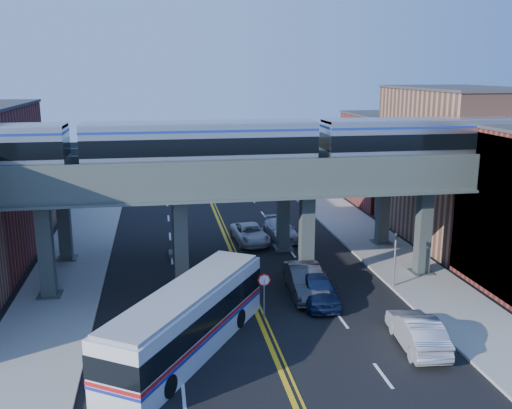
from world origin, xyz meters
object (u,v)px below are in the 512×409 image
at_px(car_lane_c, 250,234).
at_px(car_parked_curb, 417,331).
at_px(transit_bus, 188,321).
at_px(car_lane_d, 281,230).
at_px(car_lane_a, 318,288).
at_px(car_lane_b, 305,281).
at_px(stop_sign, 264,288).
at_px(transit_train, 201,145).
at_px(traffic_signal, 395,254).

height_order(car_lane_c, car_parked_curb, car_parked_curb).
relative_size(transit_bus, car_lane_d, 2.31).
xyz_separation_m(car_lane_a, car_lane_b, (-0.44, 1.24, 0.04)).
bearing_deg(stop_sign, transit_bus, -144.32).
relative_size(car_lane_b, car_lane_c, 1.07).
bearing_deg(car_lane_c, transit_train, -120.79).
height_order(transit_bus, car_lane_c, transit_bus).
height_order(car_lane_a, car_lane_d, car_lane_a).
xyz_separation_m(car_lane_b, car_lane_d, (1.08, 12.02, -0.17)).
relative_size(car_lane_a, car_lane_c, 0.98).
distance_m(car_lane_a, car_lane_b, 1.32).
distance_m(stop_sign, car_lane_d, 15.54).
bearing_deg(transit_train, car_parked_curb, -44.34).
distance_m(transit_bus, car_lane_b, 9.65).
height_order(transit_train, transit_bus, transit_train).
xyz_separation_m(transit_bus, car_lane_b, (7.48, 6.06, -0.70)).
height_order(stop_sign, traffic_signal, traffic_signal).
xyz_separation_m(stop_sign, car_lane_b, (3.10, 2.92, -0.85)).
xyz_separation_m(traffic_signal, car_lane_a, (-5.36, -1.33, -1.43)).
xyz_separation_m(stop_sign, transit_bus, (-4.38, -3.14, -0.15)).
xyz_separation_m(transit_train, stop_sign, (2.94, -5.00, -7.34)).
distance_m(transit_bus, car_lane_a, 9.30).
bearing_deg(car_lane_d, car_lane_a, -96.88).
relative_size(car_lane_c, car_parked_curb, 1.02).
xyz_separation_m(transit_bus, car_lane_d, (8.56, 18.08, -0.87)).
relative_size(car_lane_d, car_parked_curb, 1.00).
bearing_deg(traffic_signal, car_lane_a, -166.09).
height_order(car_lane_b, car_lane_d, car_lane_b).
distance_m(stop_sign, car_parked_curb, 8.36).
distance_m(transit_train, car_lane_b, 10.39).
distance_m(transit_train, car_lane_c, 13.28).
bearing_deg(car_lane_d, transit_train, -129.78).
bearing_deg(car_lane_b, car_parked_curb, -60.51).
bearing_deg(car_lane_a, car_lane_b, 112.75).
distance_m(transit_train, traffic_signal, 13.80).
bearing_deg(car_lane_d, car_lane_b, -99.26).
distance_m(car_lane_a, car_lane_d, 13.28).
height_order(transit_bus, car_lane_d, transit_bus).
height_order(transit_bus, car_lane_a, transit_bus).
distance_m(stop_sign, car_lane_c, 14.41).
bearing_deg(stop_sign, car_lane_b, 43.21).
relative_size(transit_train, traffic_signal, 10.50).
bearing_deg(car_lane_b, car_lane_a, -67.72).
height_order(traffic_signal, car_lane_b, traffic_signal).
height_order(stop_sign, car_lane_c, stop_sign).
bearing_deg(car_lane_b, stop_sign, -134.03).
relative_size(stop_sign, car_lane_a, 0.52).
xyz_separation_m(traffic_signal, transit_bus, (-13.28, -6.14, -0.69)).
xyz_separation_m(car_lane_c, car_lane_d, (2.69, 0.64, 0.02)).
height_order(car_lane_c, car_lane_d, car_lane_d).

